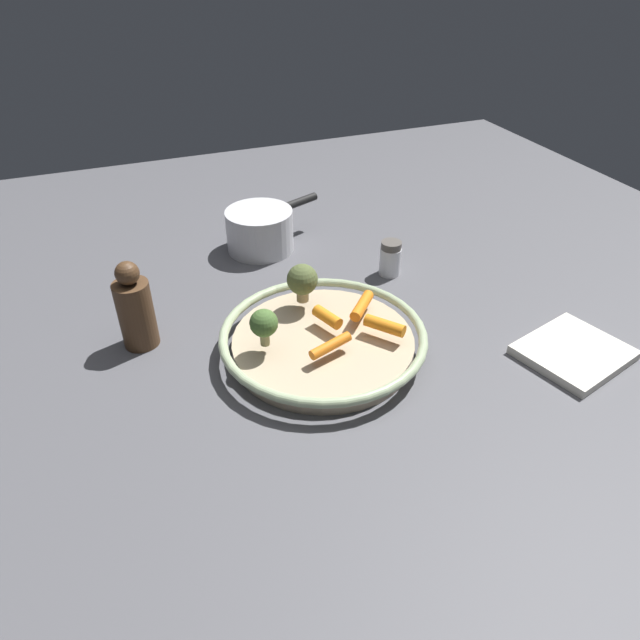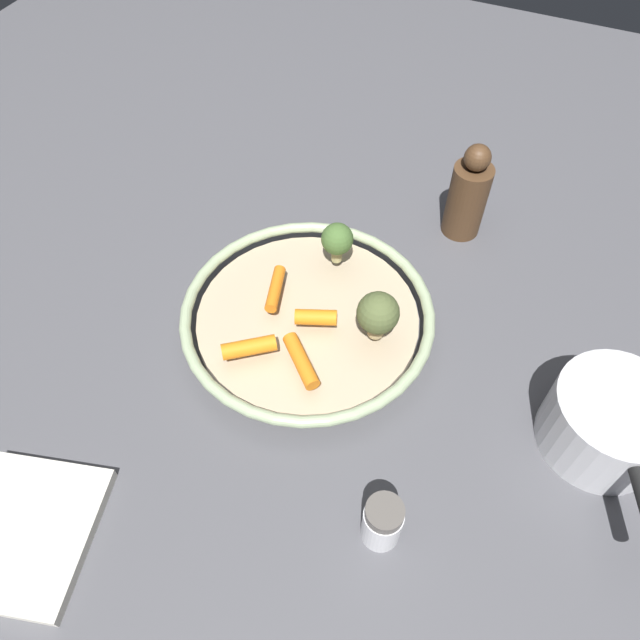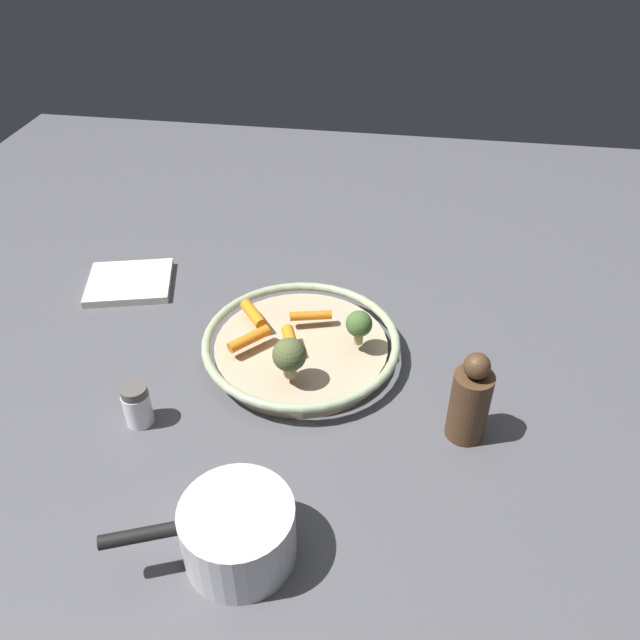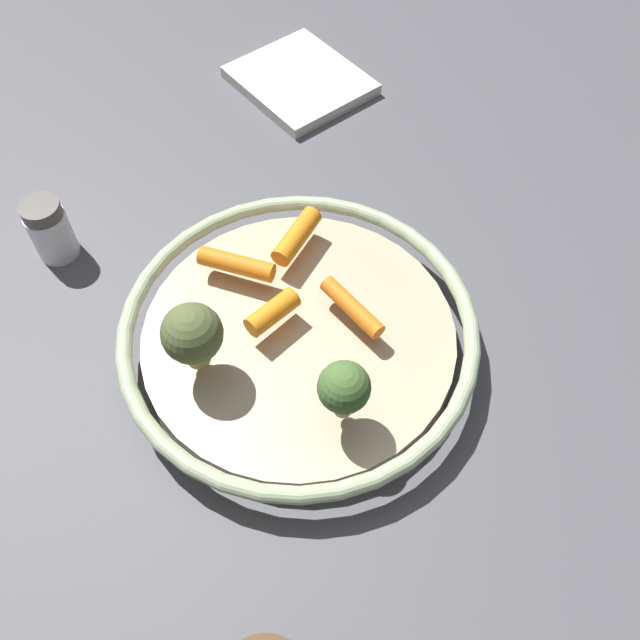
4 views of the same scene
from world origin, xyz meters
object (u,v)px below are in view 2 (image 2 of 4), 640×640
broccoli_floret_small (377,315)px  salt_shaker (382,522)px  pepper_mill (468,195)px  baby_carrot_near_rim (275,289)px  broccoli_floret_edge (337,240)px  baby_carrot_left (316,317)px  serving_bowl (308,319)px  baby_carrot_center (301,361)px  dish_towel (27,533)px  baby_carrot_right (249,347)px  saucepan (608,423)px

broccoli_floret_small → salt_shaker: size_ratio=0.97×
salt_shaker → pepper_mill: size_ratio=0.46×
baby_carrot_near_rim → broccoli_floret_edge: bearing=150.2°
baby_carrot_left → broccoli_floret_edge: broccoli_floret_edge is taller
serving_bowl → salt_shaker: salt_shaker is taller
baby_carrot_center → salt_shaker: bearing=49.2°
broccoli_floret_edge → dish_towel: size_ratio=0.39×
baby_carrot_right → pepper_mill: bearing=154.8°
serving_bowl → baby_carrot_center: 0.09m
baby_carrot_left → saucepan: bearing=90.8°
saucepan → salt_shaker: bearing=-43.3°
dish_towel → baby_carrot_near_rim: bearing=164.2°
baby_carrot_left → salt_shaker: size_ratio=0.75×
baby_carrot_near_rim → broccoli_floret_small: bearing=85.7°
dish_towel → broccoli_floret_small: bearing=145.7°
baby_carrot_right → saucepan: saucepan is taller
salt_shaker → baby_carrot_right: bearing=-119.6°
broccoli_floret_small → salt_shaker: bearing=23.1°
baby_carrot_left → baby_carrot_center: bearing=9.1°
saucepan → pepper_mill: bearing=-138.8°
dish_towel → baby_carrot_right: bearing=156.7°
serving_bowl → baby_carrot_near_rim: size_ratio=4.64×
salt_shaker → baby_carrot_near_rim: bearing=-133.6°
baby_carrot_center → broccoli_floret_edge: bearing=-170.6°
serving_bowl → baby_carrot_left: size_ratio=6.31×
baby_carrot_near_rim → broccoli_floret_edge: broccoli_floret_edge is taller
serving_bowl → broccoli_floret_small: 0.10m
pepper_mill → serving_bowl: bearing=-26.2°
baby_carrot_near_rim → salt_shaker: 0.30m
broccoli_floret_small → pepper_mill: size_ratio=0.44×
serving_bowl → saucepan: saucepan is taller
serving_bowl → broccoli_floret_edge: bearing=179.8°
serving_bowl → pepper_mill: pepper_mill is taller
baby_carrot_left → pepper_mill: size_ratio=0.34×
salt_shaker → dish_towel: bearing=-65.5°
baby_carrot_center → pepper_mill: 0.34m
baby_carrot_center → broccoli_floret_small: (-0.07, 0.06, 0.03)m
baby_carrot_left → broccoli_floret_small: size_ratio=0.78×
pepper_mill → saucepan: bearing=41.2°
baby_carrot_center → pepper_mill: pepper_mill is taller
baby_carrot_left → pepper_mill: bearing=158.2°
baby_carrot_near_rim → baby_carrot_right: baby_carrot_right is taller
baby_carrot_right → broccoli_floret_edge: broccoli_floret_edge is taller
saucepan → baby_carrot_left: bearing=-89.2°
serving_bowl → dish_towel: bearing=-23.0°
baby_carrot_center → broccoli_floret_small: bearing=140.4°
pepper_mill → dish_towel: 0.66m
baby_carrot_center → broccoli_floret_edge: broccoli_floret_edge is taller
serving_bowl → baby_carrot_center: baby_carrot_center is taller
salt_shaker → dish_towel: (0.15, -0.32, -0.03)m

